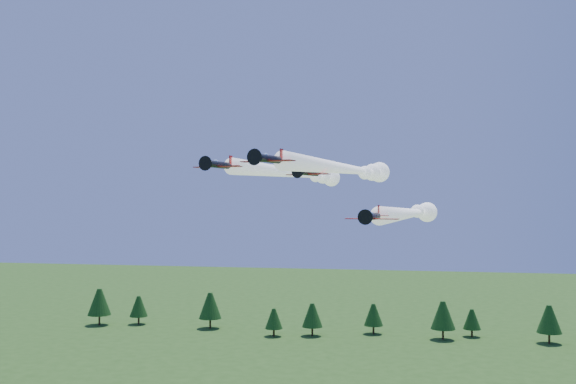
% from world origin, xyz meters
% --- Properties ---
extents(plane_lead, '(16.99, 48.44, 3.70)m').
position_xyz_m(plane_lead, '(6.47, 18.00, 45.87)').
color(plane_lead, black).
rests_on(plane_lead, ground).
extents(plane_left, '(15.93, 53.90, 3.70)m').
position_xyz_m(plane_left, '(-4.50, 33.23, 45.96)').
color(plane_left, black).
rests_on(plane_left, ground).
extents(plane_right, '(13.30, 45.92, 3.70)m').
position_xyz_m(plane_right, '(16.37, 23.71, 38.77)').
color(plane_right, black).
rests_on(plane_right, ground).
extents(plane_slot, '(6.80, 7.59, 2.40)m').
position_xyz_m(plane_slot, '(1.64, 7.59, 44.92)').
color(plane_slot, black).
rests_on(plane_slot, ground).
extents(treeline, '(168.85, 16.47, 11.86)m').
position_xyz_m(treeline, '(2.56, 111.64, 6.76)').
color(treeline, '#382314').
rests_on(treeline, ground).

